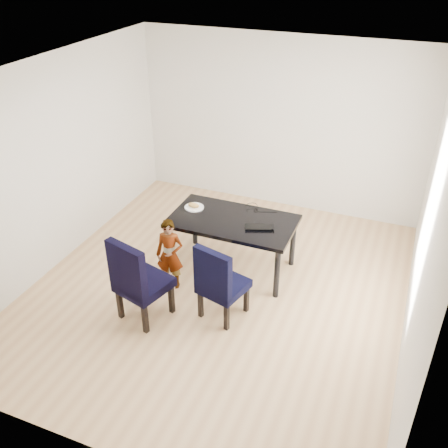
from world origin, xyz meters
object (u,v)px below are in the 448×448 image
at_px(plate, 194,207).
at_px(dining_table, 232,244).
at_px(chair_left, 143,278).
at_px(chair_right, 224,280).
at_px(child, 170,254).
at_px(laptop, 259,225).

bearing_deg(plate, dining_table, -9.56).
relative_size(chair_left, chair_right, 1.09).
relative_size(chair_right, plate, 3.87).
distance_m(dining_table, plate, 0.71).
bearing_deg(chair_right, chair_left, -142.37).
distance_m(child, laptop, 1.17).
distance_m(dining_table, child, 0.88).
bearing_deg(child, plate, 79.56).
height_order(chair_left, plate, chair_left).
bearing_deg(chair_right, dining_table, 119.43).
bearing_deg(plate, chair_left, -90.49).
height_order(child, laptop, child).
xyz_separation_m(chair_right, plate, (-0.83, 1.01, 0.26)).
bearing_deg(laptop, child, 11.91).
height_order(dining_table, laptop, laptop).
distance_m(chair_right, child, 0.86).
height_order(chair_left, child, chair_left).
bearing_deg(dining_table, chair_left, -115.41).
xyz_separation_m(dining_table, chair_right, (0.24, -0.91, 0.12)).
bearing_deg(child, chair_right, -28.14).
xyz_separation_m(dining_table, laptop, (0.37, -0.03, 0.39)).
relative_size(plate, laptop, 0.71).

